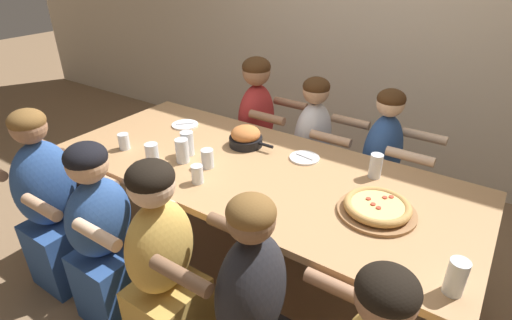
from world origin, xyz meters
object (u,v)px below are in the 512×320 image
Objects in this scene: empty_plate_b at (304,158)px; diner_far_midright at (379,178)px; drinking_glass_a at (182,151)px; empty_plate_a at (185,125)px; drinking_glass_g at (375,167)px; diner_near_left at (52,209)px; drinking_glass_c at (187,145)px; drinking_glass_h at (197,175)px; drinking_glass_d at (124,142)px; diner_near_center at (163,273)px; pizza_board_main at (377,208)px; diner_far_center at (312,159)px; drinking_glass_b at (456,279)px; drinking_glass_f at (208,160)px; diner_far_midleft at (257,137)px; skillet_bowl at (246,137)px; diner_near_midleft at (104,242)px; drinking_glass_e at (152,153)px.

diner_far_midright is (0.33, 0.48, -0.27)m from empty_plate_b.
drinking_glass_a is at bearing -45.01° from diner_far_midright.
drinking_glass_g reaches higher than empty_plate_a.
drinking_glass_c is at bearing -39.50° from diner_near_left.
drinking_glass_h is at bearing -121.85° from empty_plate_b.
drinking_glass_g reaches higher than drinking_glass_d.
diner_near_center is at bearing -122.34° from drinking_glass_g.
pizza_board_main is 1.11m from diner_far_center.
diner_near_center is (0.72, -0.96, -0.26)m from empty_plate_a.
drinking_glass_a is 1.55m from drinking_glass_b.
empty_plate_b is 0.67m from drinking_glass_h.
drinking_glass_b is at bearing -2.64° from drinking_glass_h.
diner_far_center is at bearing 132.80° from pizza_board_main.
diner_far_midleft is at bearing 105.94° from drinking_glass_f.
pizza_board_main is at bearing 16.38° from drinking_glass_h.
drinking_glass_f is 0.69m from diner_near_center.
drinking_glass_f reaches higher than drinking_glass_d.
diner_far_midleft is (-0.09, 0.92, -0.28)m from drinking_glass_a.
empty_plate_a is 1.26× the size of drinking_glass_c.
diner_far_midright reaches higher than drinking_glass_b.
drinking_glass_c is 1.11m from drinking_glass_g.
drinking_glass_a is 0.43m from drinking_glass_d.
skillet_bowl reaches higher than empty_plate_a.
drinking_glass_c reaches higher than drinking_glass_d.
diner_near_center is (-0.56, -1.47, 0.01)m from diner_far_midright.
drinking_glass_g reaches higher than drinking_glass_h.
drinking_glass_a is 0.12× the size of diner_near_left.
drinking_glass_h is 0.09× the size of diner_far_center.
diner_far_midright reaches higher than diner_near_midleft.
empty_plate_b is 1.14m from drinking_glass_b.
drinking_glass_b is 1.06× the size of drinking_glass_g.
drinking_glass_c is 0.82m from diner_near_center.
drinking_glass_d is 1.53m from drinking_glass_g.
drinking_glass_a is at bearing 10.85° from drinking_glass_d.
drinking_glass_f is at bearing -23.26° from diner_near_midleft.
drinking_glass_h is at bearing -9.54° from diner_far_center.
diner_near_left is (-0.41, -0.46, -0.30)m from drinking_glass_e.
diner_near_center is (0.20, -0.59, -0.30)m from drinking_glass_f.
diner_far_midright reaches higher than empty_plate_b.
drinking_glass_e is 0.09× the size of diner_near_center.
empty_plate_a is 1.85× the size of drinking_glass_d.
drinking_glass_g reaches higher than drinking_glass_e.
drinking_glass_e is 0.09× the size of diner_far_midleft.
drinking_glass_a is (-1.13, -0.13, 0.04)m from pizza_board_main.
drinking_glass_d is at bearing -152.86° from empty_plate_b.
drinking_glass_g is at bearing 52.79° from diner_far_center.
drinking_glass_g is (1.01, 0.46, -0.01)m from drinking_glass_a.
diner_far_midright is at bearing 101.06° from drinking_glass_g.
drinking_glass_f is at bearing -14.80° from drinking_glass_c.
empty_plate_a is at bearing -68.15° from diner_far_midright.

